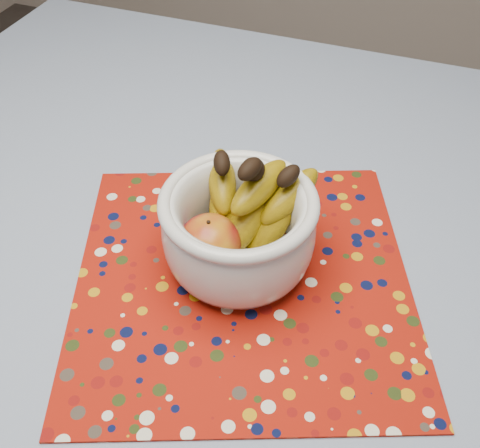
{
  "coord_description": "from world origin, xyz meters",
  "views": [
    {
      "loc": [
        0.26,
        -0.48,
        1.35
      ],
      "look_at": [
        0.08,
        0.0,
        0.83
      ],
      "focal_mm": 42.0,
      "sensor_mm": 36.0,
      "label": 1
    }
  ],
  "objects": [
    {
      "name": "fruit_bowl",
      "position": [
        0.08,
        0.01,
        0.84
      ],
      "size": [
        0.22,
        0.22,
        0.17
      ],
      "color": "silver",
      "rests_on": "placemat"
    },
    {
      "name": "placemat",
      "position": [
        0.09,
        -0.02,
        0.76
      ],
      "size": [
        0.57,
        0.57,
        0.0
      ],
      "primitive_type": "cube",
      "rotation": [
        0.0,
        0.0,
        0.37
      ],
      "color": "maroon",
      "rests_on": "tablecloth"
    },
    {
      "name": "table",
      "position": [
        0.0,
        0.0,
        0.67
      ],
      "size": [
        1.2,
        1.2,
        0.75
      ],
      "color": "brown",
      "rests_on": "ground"
    },
    {
      "name": "tablecloth",
      "position": [
        0.0,
        0.0,
        0.76
      ],
      "size": [
        1.32,
        1.32,
        0.01
      ],
      "primitive_type": "cube",
      "color": "slate",
      "rests_on": "table"
    }
  ]
}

